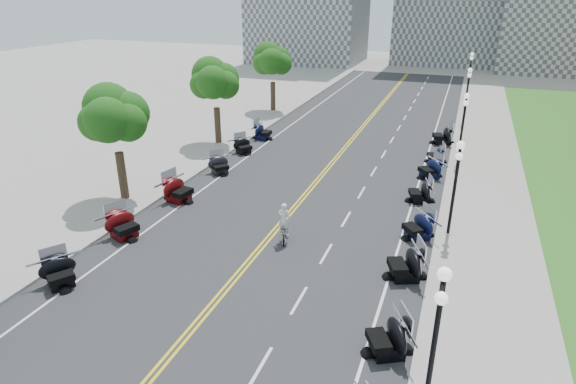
% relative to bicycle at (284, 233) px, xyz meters
% --- Properties ---
extents(ground, '(160.00, 160.00, 0.00)m').
position_rel_bicycle_xyz_m(ground, '(-0.87, -0.45, -0.48)').
color(ground, gray).
extents(road, '(16.00, 90.00, 0.01)m').
position_rel_bicycle_xyz_m(road, '(-0.87, 9.55, -0.47)').
color(road, '#333335').
rests_on(road, ground).
extents(centerline_yellow_a, '(0.12, 90.00, 0.00)m').
position_rel_bicycle_xyz_m(centerline_yellow_a, '(-0.99, 9.55, -0.47)').
color(centerline_yellow_a, yellow).
rests_on(centerline_yellow_a, road).
extents(centerline_yellow_b, '(0.12, 90.00, 0.00)m').
position_rel_bicycle_xyz_m(centerline_yellow_b, '(-0.75, 9.55, -0.47)').
color(centerline_yellow_b, yellow).
rests_on(centerline_yellow_b, road).
extents(edge_line_north, '(0.12, 90.00, 0.00)m').
position_rel_bicycle_xyz_m(edge_line_north, '(5.53, 9.55, -0.47)').
color(edge_line_north, white).
rests_on(edge_line_north, road).
extents(edge_line_south, '(0.12, 90.00, 0.00)m').
position_rel_bicycle_xyz_m(edge_line_south, '(-7.27, 9.55, -0.47)').
color(edge_line_south, white).
rests_on(edge_line_south, road).
extents(lane_dash_4, '(0.12, 2.00, 0.00)m').
position_rel_bicycle_xyz_m(lane_dash_4, '(2.33, -8.45, -0.47)').
color(lane_dash_4, white).
rests_on(lane_dash_4, road).
extents(lane_dash_5, '(0.12, 2.00, 0.00)m').
position_rel_bicycle_xyz_m(lane_dash_5, '(2.33, -4.45, -0.47)').
color(lane_dash_5, white).
rests_on(lane_dash_5, road).
extents(lane_dash_6, '(0.12, 2.00, 0.00)m').
position_rel_bicycle_xyz_m(lane_dash_6, '(2.33, -0.45, -0.47)').
color(lane_dash_6, white).
rests_on(lane_dash_6, road).
extents(lane_dash_7, '(0.12, 2.00, 0.00)m').
position_rel_bicycle_xyz_m(lane_dash_7, '(2.33, 3.55, -0.47)').
color(lane_dash_7, white).
rests_on(lane_dash_7, road).
extents(lane_dash_8, '(0.12, 2.00, 0.00)m').
position_rel_bicycle_xyz_m(lane_dash_8, '(2.33, 7.55, -0.47)').
color(lane_dash_8, white).
rests_on(lane_dash_8, road).
extents(lane_dash_9, '(0.12, 2.00, 0.00)m').
position_rel_bicycle_xyz_m(lane_dash_9, '(2.33, 11.55, -0.47)').
color(lane_dash_9, white).
rests_on(lane_dash_9, road).
extents(lane_dash_10, '(0.12, 2.00, 0.00)m').
position_rel_bicycle_xyz_m(lane_dash_10, '(2.33, 15.55, -0.47)').
color(lane_dash_10, white).
rests_on(lane_dash_10, road).
extents(lane_dash_11, '(0.12, 2.00, 0.00)m').
position_rel_bicycle_xyz_m(lane_dash_11, '(2.33, 19.55, -0.47)').
color(lane_dash_11, white).
rests_on(lane_dash_11, road).
extents(lane_dash_12, '(0.12, 2.00, 0.00)m').
position_rel_bicycle_xyz_m(lane_dash_12, '(2.33, 23.55, -0.47)').
color(lane_dash_12, white).
rests_on(lane_dash_12, road).
extents(lane_dash_13, '(0.12, 2.00, 0.00)m').
position_rel_bicycle_xyz_m(lane_dash_13, '(2.33, 27.55, -0.47)').
color(lane_dash_13, white).
rests_on(lane_dash_13, road).
extents(lane_dash_14, '(0.12, 2.00, 0.00)m').
position_rel_bicycle_xyz_m(lane_dash_14, '(2.33, 31.55, -0.47)').
color(lane_dash_14, white).
rests_on(lane_dash_14, road).
extents(lane_dash_15, '(0.12, 2.00, 0.00)m').
position_rel_bicycle_xyz_m(lane_dash_15, '(2.33, 35.55, -0.47)').
color(lane_dash_15, white).
rests_on(lane_dash_15, road).
extents(lane_dash_16, '(0.12, 2.00, 0.00)m').
position_rel_bicycle_xyz_m(lane_dash_16, '(2.33, 39.55, -0.47)').
color(lane_dash_16, white).
rests_on(lane_dash_16, road).
extents(lane_dash_17, '(0.12, 2.00, 0.00)m').
position_rel_bicycle_xyz_m(lane_dash_17, '(2.33, 43.55, -0.47)').
color(lane_dash_17, white).
rests_on(lane_dash_17, road).
extents(lane_dash_18, '(0.12, 2.00, 0.00)m').
position_rel_bicycle_xyz_m(lane_dash_18, '(2.33, 47.55, -0.47)').
color(lane_dash_18, white).
rests_on(lane_dash_18, road).
extents(lane_dash_19, '(0.12, 2.00, 0.00)m').
position_rel_bicycle_xyz_m(lane_dash_19, '(2.33, 51.55, -0.47)').
color(lane_dash_19, white).
rests_on(lane_dash_19, road).
extents(sidewalk_north, '(5.00, 90.00, 0.15)m').
position_rel_bicycle_xyz_m(sidewalk_north, '(9.63, 9.55, -0.40)').
color(sidewalk_north, '#9E9991').
rests_on(sidewalk_north, ground).
extents(sidewalk_south, '(5.00, 90.00, 0.15)m').
position_rel_bicycle_xyz_m(sidewalk_south, '(-11.37, 9.55, -0.40)').
color(sidewalk_south, '#9E9991').
rests_on(sidewalk_south, ground).
extents(street_lamp_1, '(0.50, 1.20, 4.90)m').
position_rel_bicycle_xyz_m(street_lamp_1, '(7.73, -8.45, 2.12)').
color(street_lamp_1, black).
rests_on(street_lamp_1, sidewalk_north).
extents(street_lamp_2, '(0.50, 1.20, 4.90)m').
position_rel_bicycle_xyz_m(street_lamp_2, '(7.73, 3.55, 2.12)').
color(street_lamp_2, black).
rests_on(street_lamp_2, sidewalk_north).
extents(street_lamp_3, '(0.50, 1.20, 4.90)m').
position_rel_bicycle_xyz_m(street_lamp_3, '(7.73, 15.55, 2.12)').
color(street_lamp_3, black).
rests_on(street_lamp_3, sidewalk_north).
extents(street_lamp_4, '(0.50, 1.20, 4.90)m').
position_rel_bicycle_xyz_m(street_lamp_4, '(7.73, 27.55, 2.12)').
color(street_lamp_4, black).
rests_on(street_lamp_4, sidewalk_north).
extents(street_lamp_5, '(0.50, 1.20, 4.90)m').
position_rel_bicycle_xyz_m(street_lamp_5, '(7.73, 39.55, 2.12)').
color(street_lamp_5, black).
rests_on(street_lamp_5, sidewalk_north).
extents(tree_2, '(4.80, 4.80, 9.20)m').
position_rel_bicycle_xyz_m(tree_2, '(-10.87, 1.55, 4.27)').
color(tree_2, '#235619').
rests_on(tree_2, sidewalk_south).
extents(tree_3, '(4.80, 4.80, 9.20)m').
position_rel_bicycle_xyz_m(tree_3, '(-10.87, 13.55, 4.27)').
color(tree_3, '#235619').
rests_on(tree_3, sidewalk_south).
extents(tree_4, '(4.80, 4.80, 9.20)m').
position_rel_bicycle_xyz_m(tree_4, '(-10.87, 25.55, 4.27)').
color(tree_4, '#235619').
rests_on(tree_4, sidewalk_south).
extents(motorcycle_n_4, '(2.78, 2.78, 1.43)m').
position_rel_bicycle_xyz_m(motorcycle_n_4, '(6.22, -6.30, 0.24)').
color(motorcycle_n_4, black).
rests_on(motorcycle_n_4, road).
extents(motorcycle_n_5, '(2.84, 2.84, 1.52)m').
position_rel_bicycle_xyz_m(motorcycle_n_5, '(6.15, -1.25, 0.28)').
color(motorcycle_n_5, black).
rests_on(motorcycle_n_5, road).
extents(motorcycle_n_6, '(2.80, 2.80, 1.39)m').
position_rel_bicycle_xyz_m(motorcycle_n_6, '(6.26, 2.74, 0.22)').
color(motorcycle_n_6, black).
rests_on(motorcycle_n_6, road).
extents(motorcycle_n_7, '(2.41, 2.41, 1.35)m').
position_rel_bicycle_xyz_m(motorcycle_n_7, '(5.87, 7.40, 0.20)').
color(motorcycle_n_7, black).
rests_on(motorcycle_n_7, road).
extents(motorcycle_n_8, '(2.79, 2.79, 1.39)m').
position_rel_bicycle_xyz_m(motorcycle_n_8, '(6.07, 11.66, 0.22)').
color(motorcycle_n_8, black).
rests_on(motorcycle_n_8, road).
extents(motorcycle_n_9, '(2.17, 2.17, 1.23)m').
position_rel_bicycle_xyz_m(motorcycle_n_9, '(6.17, 15.04, 0.14)').
color(motorcycle_n_9, black).
rests_on(motorcycle_n_9, road).
extents(motorcycle_n_10, '(2.72, 2.72, 1.56)m').
position_rel_bicycle_xyz_m(motorcycle_n_10, '(6.31, 19.90, 0.30)').
color(motorcycle_n_10, black).
rests_on(motorcycle_n_10, road).
extents(motorcycle_s_4, '(2.68, 2.68, 1.35)m').
position_rel_bicycle_xyz_m(motorcycle_s_4, '(-7.67, -6.96, 0.20)').
color(motorcycle_s_4, black).
rests_on(motorcycle_s_4, road).
extents(motorcycle_s_5, '(2.74, 2.74, 1.47)m').
position_rel_bicycle_xyz_m(motorcycle_s_5, '(-7.89, -2.40, 0.26)').
color(motorcycle_s_5, '#590A0C').
rests_on(motorcycle_s_5, road).
extents(motorcycle_s_6, '(2.53, 2.53, 1.54)m').
position_rel_bicycle_xyz_m(motorcycle_s_6, '(-7.71, 2.50, 0.29)').
color(motorcycle_s_6, '#590A0C').
rests_on(motorcycle_s_6, road).
extents(motorcycle_s_7, '(2.61, 2.61, 1.30)m').
position_rel_bicycle_xyz_m(motorcycle_s_7, '(-7.59, 7.52, 0.17)').
color(motorcycle_s_7, black).
rests_on(motorcycle_s_7, road).
extents(motorcycle_s_8, '(2.55, 2.55, 1.28)m').
position_rel_bicycle_xyz_m(motorcycle_s_8, '(-7.92, 12.05, 0.16)').
color(motorcycle_s_8, black).
rests_on(motorcycle_s_8, road).
extents(motorcycle_s_9, '(2.03, 2.03, 1.39)m').
position_rel_bicycle_xyz_m(motorcycle_s_9, '(-7.98, 16.03, 0.22)').
color(motorcycle_s_9, black).
rests_on(motorcycle_s_9, road).
extents(bicycle, '(0.92, 1.65, 0.95)m').
position_rel_bicycle_xyz_m(bicycle, '(0.00, 0.00, 0.00)').
color(bicycle, '#A51414').
rests_on(bicycle, road).
extents(cyclist_rider, '(0.65, 0.43, 1.78)m').
position_rel_bicycle_xyz_m(cyclist_rider, '(0.00, 0.00, 1.37)').
color(cyclist_rider, silver).
rests_on(cyclist_rider, bicycle).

